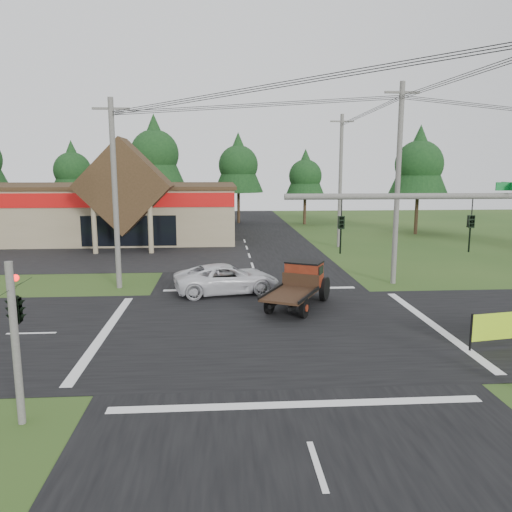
{
  "coord_description": "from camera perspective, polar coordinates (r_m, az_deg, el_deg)",
  "views": [
    {
      "loc": [
        -2.11,
        -20.26,
        6.71
      ],
      "look_at": [
        -0.34,
        5.39,
        2.2
      ],
      "focal_mm": 35.0,
      "sensor_mm": 36.0,
      "label": 1
    }
  ],
  "objects": [
    {
      "name": "utility_pole_n",
      "position": [
        43.46,
        9.62,
        8.53
      ],
      "size": [
        2.0,
        0.3,
        11.2
      ],
      "color": "#595651",
      "rests_on": "ground"
    },
    {
      "name": "tree_row_b",
      "position": [
        64.78,
        -20.26,
        9.34
      ],
      "size": [
        5.6,
        5.6,
        10.1
      ],
      "color": "#332316",
      "rests_on": "ground"
    },
    {
      "name": "antique_flatbed_truck",
      "position": [
        24.36,
        4.75,
        -3.44
      ],
      "size": [
        4.15,
        5.52,
        2.17
      ],
      "primitive_type": null,
      "rotation": [
        0.0,
        0.0,
        -0.48
      ],
      "color": "#55190C",
      "rests_on": "ground"
    },
    {
      "name": "tree_row_c",
      "position": [
        61.8,
        -11.52,
        11.62
      ],
      "size": [
        7.28,
        7.28,
        13.13
      ],
      "color": "#332316",
      "rests_on": "ground"
    },
    {
      "name": "ground",
      "position": [
        21.44,
        1.92,
        -8.29
      ],
      "size": [
        120.0,
        120.0,
        0.0
      ],
      "primitive_type": "plane",
      "color": "#294819",
      "rests_on": "ground"
    },
    {
      "name": "cvs_building",
      "position": [
        51.8,
        -19.22,
        5.04
      ],
      "size": [
        30.4,
        18.2,
        9.19
      ],
      "color": "gray",
      "rests_on": "ground"
    },
    {
      "name": "tree_row_e",
      "position": [
        61.1,
        5.65,
        9.27
      ],
      "size": [
        5.04,
        5.04,
        9.09
      ],
      "color": "#332316",
      "rests_on": "ground"
    },
    {
      "name": "utility_pole_nw",
      "position": [
        28.9,
        -15.82,
        6.95
      ],
      "size": [
        2.0,
        0.3,
        10.5
      ],
      "color": "#595651",
      "rests_on": "ground"
    },
    {
      "name": "road_ns",
      "position": [
        21.44,
        1.92,
        -8.27
      ],
      "size": [
        12.0,
        120.0,
        0.02
      ],
      "primitive_type": "cube",
      "color": "black",
      "rests_on": "ground"
    },
    {
      "name": "tree_side_ne",
      "position": [
        54.14,
        18.16,
        10.17
      ],
      "size": [
        6.16,
        6.16,
        11.11
      ],
      "color": "#332316",
      "rests_on": "ground"
    },
    {
      "name": "parking_apron",
      "position": [
        41.56,
        -20.51,
        0.04
      ],
      "size": [
        28.0,
        14.0,
        0.02
      ],
      "primitive_type": "cube",
      "color": "black",
      "rests_on": "ground"
    },
    {
      "name": "traffic_signal_corner",
      "position": [
        14.37,
        -25.92,
        -3.88
      ],
      "size": [
        0.53,
        2.48,
        4.4
      ],
      "color": "#595651",
      "rests_on": "ground"
    },
    {
      "name": "tree_row_d",
      "position": [
        62.3,
        -2.04,
        10.55
      ],
      "size": [
        6.16,
        6.16,
        11.11
      ],
      "color": "#332316",
      "rests_on": "ground"
    },
    {
      "name": "utility_pole_ne",
      "position": [
        30.02,
        15.89,
        8.01
      ],
      "size": [
        2.0,
        0.3,
        11.5
      ],
      "color": "#595651",
      "rests_on": "ground"
    },
    {
      "name": "road_ew",
      "position": [
        21.44,
        1.92,
        -8.26
      ],
      "size": [
        120.0,
        12.0,
        0.02
      ],
      "primitive_type": "cube",
      "color": "black",
      "rests_on": "ground"
    },
    {
      "name": "white_pickup",
      "position": [
        27.28,
        -3.35,
        -2.6
      ],
      "size": [
        6.1,
        3.72,
        1.58
      ],
      "primitive_type": "imported",
      "rotation": [
        0.0,
        0.0,
        1.77
      ],
      "color": "silver",
      "rests_on": "ground"
    }
  ]
}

